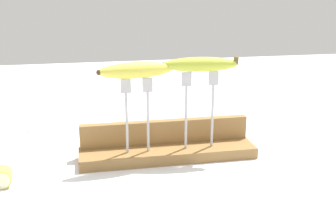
{
  "coord_description": "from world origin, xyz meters",
  "views": [
    {
      "loc": [
        -0.21,
        -1.04,
        0.45
      ],
      "look_at": [
        0.0,
        0.0,
        0.13
      ],
      "focal_mm": 45.65,
      "sensor_mm": 36.0,
      "label": 1
    }
  ],
  "objects": [
    {
      "name": "fork_fallen_far",
      "position": [
        -0.42,
        0.27,
        0.0
      ],
      "size": [
        0.16,
        0.13,
        0.01
      ],
      "color": "#B2B2B7",
      "rests_on": "ground"
    },
    {
      "name": "fork_stand_right",
      "position": [
        0.08,
        -0.01,
        0.15
      ],
      "size": [
        0.1,
        0.01,
        0.21
      ],
      "color": "#B2B2B7",
      "rests_on": "wooden_board"
    },
    {
      "name": "banana_raised_right",
      "position": [
        0.08,
        -0.01,
        0.25
      ],
      "size": [
        0.2,
        0.06,
        0.04
      ],
      "color": "#B2C138",
      "rests_on": "fork_stand_right"
    },
    {
      "name": "wooden_board",
      "position": [
        0.0,
        0.0,
        0.01
      ],
      "size": [
        0.47,
        0.1,
        0.03
      ],
      "primitive_type": "cube",
      "color": "olive",
      "rests_on": "ground"
    },
    {
      "name": "fork_fallen_near",
      "position": [
        -0.45,
        0.32,
        0.0
      ],
      "size": [
        0.19,
        0.06,
        0.01
      ],
      "color": "#B2B2B7",
      "rests_on": "ground"
    },
    {
      "name": "fork_stand_left",
      "position": [
        -0.08,
        -0.01,
        0.15
      ],
      "size": [
        0.08,
        0.01,
        0.19
      ],
      "color": "#B2B2B7",
      "rests_on": "wooden_board"
    },
    {
      "name": "ground_plane",
      "position": [
        0.0,
        0.0,
        0.0
      ],
      "size": [
        3.0,
        3.0,
        0.0
      ],
      "primitive_type": "plane",
      "color": "silver"
    },
    {
      "name": "banana_chunk_near",
      "position": [
        -0.41,
        -0.09,
        0.02
      ],
      "size": [
        0.05,
        0.05,
        0.04
      ],
      "color": "#DBD147",
      "rests_on": "ground"
    },
    {
      "name": "board_backstop",
      "position": [
        0.0,
        0.04,
        0.06
      ],
      "size": [
        0.46,
        0.02,
        0.06
      ],
      "primitive_type": "cube",
      "color": "olive",
      "rests_on": "wooden_board"
    },
    {
      "name": "banana_raised_left",
      "position": [
        -0.08,
        -0.01,
        0.25
      ],
      "size": [
        0.2,
        0.06,
        0.04
      ],
      "color": "#DBD147",
      "rests_on": "fork_stand_left"
    }
  ]
}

